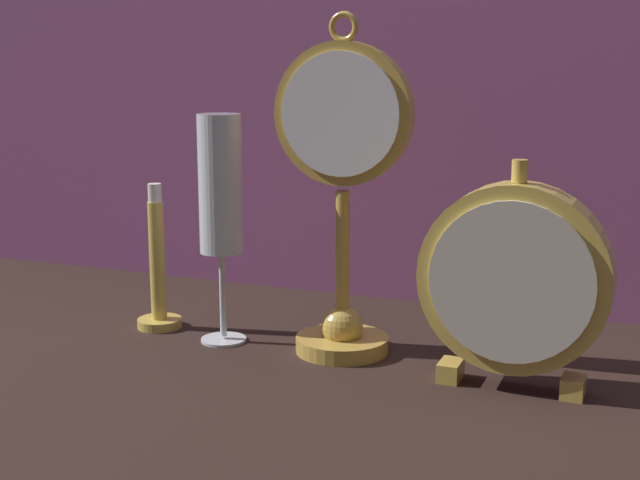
# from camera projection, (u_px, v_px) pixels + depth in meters

# --- Properties ---
(ground_plane) EXTENTS (4.00, 4.00, 0.00)m
(ground_plane) POSITION_uv_depth(u_px,v_px,m) (288.00, 385.00, 0.82)
(ground_plane) COLOR black
(fabric_backdrop_drape) EXTENTS (1.63, 0.01, 0.58)m
(fabric_backdrop_drape) POSITION_uv_depth(u_px,v_px,m) (397.00, 61.00, 1.06)
(fabric_backdrop_drape) COLOR #8E4C7F
(fabric_backdrop_drape) RESTS_ON ground_plane
(pocket_watch_on_stand) EXTENTS (0.14, 0.10, 0.34)m
(pocket_watch_on_stand) POSITION_uv_depth(u_px,v_px,m) (343.00, 197.00, 0.88)
(pocket_watch_on_stand) COLOR gold
(pocket_watch_on_stand) RESTS_ON ground_plane
(mantel_clock_silver) EXTENTS (0.17, 0.04, 0.21)m
(mantel_clock_silver) POSITION_uv_depth(u_px,v_px,m) (514.00, 280.00, 0.79)
(mantel_clock_silver) COLOR gold
(mantel_clock_silver) RESTS_ON ground_plane
(champagne_flute) EXTENTS (0.05, 0.05, 0.24)m
(champagne_flute) POSITION_uv_depth(u_px,v_px,m) (220.00, 198.00, 0.92)
(champagne_flute) COLOR silver
(champagne_flute) RESTS_ON ground_plane
(brass_candlestick) EXTENTS (0.05, 0.05, 0.16)m
(brass_candlestick) POSITION_uv_depth(u_px,v_px,m) (158.00, 279.00, 0.98)
(brass_candlestick) COLOR gold
(brass_candlestick) RESTS_ON ground_plane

